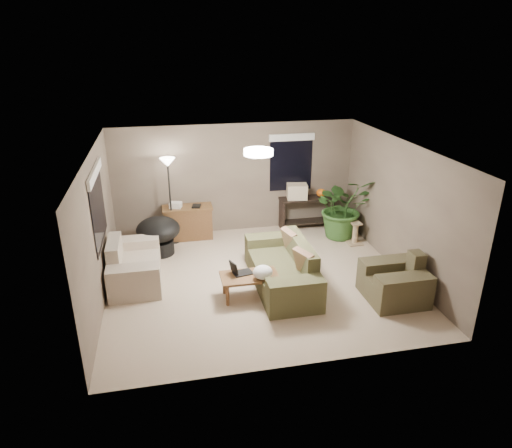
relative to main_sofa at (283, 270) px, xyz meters
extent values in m
plane|color=#BEA88D|center=(-0.41, 0.28, -0.29)|extent=(5.50, 5.50, 0.00)
plane|color=white|center=(-0.41, 0.28, 2.21)|extent=(5.50, 5.50, 0.00)
plane|color=#756656|center=(-0.41, 2.78, 0.96)|extent=(5.50, 0.00, 5.50)
plane|color=#756656|center=(-0.41, -2.22, 0.96)|extent=(5.50, 0.00, 5.50)
plane|color=#756656|center=(-3.16, 0.28, 0.96)|extent=(0.00, 5.00, 5.00)
plane|color=#756656|center=(2.34, 0.28, 0.96)|extent=(0.00, 5.00, 5.00)
cube|color=#454529|center=(-0.04, 0.00, -0.08)|extent=(0.95, 1.48, 0.42)
cube|color=#4B4A2D|center=(0.32, 0.00, 0.34)|extent=(0.22, 1.48, 0.43)
cube|color=#4C4B2D|center=(-0.04, -0.92, 0.01)|extent=(0.95, 0.36, 0.60)
cube|color=brown|center=(-0.04, 0.92, 0.01)|extent=(0.95, 0.36, 0.60)
cube|color=#8C7251|center=(0.26, -0.45, 0.36)|extent=(0.39, 0.50, 0.47)
cube|color=#8C7251|center=(0.26, 0.45, 0.36)|extent=(0.33, 0.49, 0.47)
cube|color=beige|center=(-2.65, 0.70, -0.08)|extent=(0.90, 0.88, 0.42)
cube|color=beige|center=(-2.99, 0.70, 0.34)|extent=(0.22, 0.88, 0.43)
cube|color=#BDB6A1|center=(-2.65, 0.08, 0.01)|extent=(0.90, 0.36, 0.60)
cube|color=beige|center=(-2.65, 1.32, 0.01)|extent=(0.90, 0.36, 0.60)
cube|color=brown|center=(1.75, -0.86, -0.08)|extent=(0.95, 0.28, 0.42)
cube|color=#4A442C|center=(2.11, -0.86, 0.34)|extent=(0.22, 0.28, 0.43)
cube|color=#49432C|center=(1.75, -1.18, 0.01)|extent=(0.95, 0.36, 0.60)
cube|color=#4D472E|center=(1.75, -0.54, 0.01)|extent=(0.95, 0.36, 0.60)
cube|color=brown|center=(-0.69, -0.29, 0.11)|extent=(1.00, 0.55, 0.04)
cylinder|color=brown|center=(-1.11, -0.49, -0.10)|extent=(0.06, 0.06, 0.38)
cylinder|color=brown|center=(-0.27, -0.49, -0.10)|extent=(0.06, 0.06, 0.38)
cylinder|color=brown|center=(-1.11, -0.09, -0.10)|extent=(0.06, 0.06, 0.38)
cylinder|color=brown|center=(-0.27, -0.09, -0.10)|extent=(0.06, 0.06, 0.38)
cube|color=black|center=(-0.79, -0.19, 0.13)|extent=(0.37, 0.29, 0.02)
cube|color=black|center=(-0.95, -0.19, 0.25)|extent=(0.15, 0.24, 0.22)
ellipsoid|color=white|center=(-0.49, -0.44, 0.24)|extent=(0.40, 0.37, 0.24)
cube|color=brown|center=(-1.56, 2.50, 0.06)|extent=(1.05, 0.45, 0.71)
cube|color=brown|center=(-1.56, 2.50, 0.44)|extent=(1.10, 0.50, 0.04)
cube|color=silver|center=(-1.81, 2.50, 0.52)|extent=(0.30, 0.26, 0.12)
cube|color=black|center=(-1.36, 2.45, 0.48)|extent=(0.23, 0.26, 0.04)
cube|color=black|center=(1.24, 2.55, 0.44)|extent=(1.30, 0.40, 0.04)
cube|color=black|center=(0.64, 2.55, 0.06)|extent=(0.05, 0.38, 0.71)
cube|color=black|center=(1.84, 2.55, 0.06)|extent=(0.05, 0.38, 0.71)
cube|color=black|center=(1.24, 2.55, -0.14)|extent=(1.25, 0.36, 0.03)
ellipsoid|color=orange|center=(1.59, 2.55, 0.55)|extent=(0.28, 0.28, 0.19)
cube|color=beige|center=(0.99, 2.55, 0.63)|extent=(0.51, 0.41, 0.34)
cylinder|color=black|center=(-2.21, 1.80, -0.14)|extent=(0.60, 0.60, 0.30)
ellipsoid|color=black|center=(-2.21, 1.80, 0.26)|extent=(1.17, 1.17, 0.50)
cylinder|color=black|center=(-1.91, 2.35, -0.28)|extent=(0.28, 0.28, 0.02)
cylinder|color=black|center=(-1.91, 2.35, 0.61)|extent=(0.04, 0.04, 1.78)
cone|color=white|center=(-1.91, 2.35, 1.53)|extent=(0.32, 0.32, 0.18)
cylinder|color=white|center=(-0.41, 0.28, 2.15)|extent=(0.50, 0.50, 0.10)
imported|color=#2D5923|center=(1.87, 1.87, 0.26)|extent=(1.29, 1.43, 1.11)
cube|color=tan|center=(2.01, 1.43, -0.28)|extent=(0.32, 0.32, 0.03)
cylinder|color=tan|center=(2.01, 1.43, -0.04)|extent=(0.12, 0.12, 0.44)
cube|color=tan|center=(2.01, 1.43, 0.19)|extent=(0.22, 0.22, 0.03)
cube|color=black|center=(-3.15, 0.58, 1.26)|extent=(0.01, 1.50, 1.30)
cube|color=white|center=(-3.13, 0.58, 1.86)|extent=(0.05, 1.56, 0.16)
cube|color=black|center=(0.89, 2.76, 1.26)|extent=(1.00, 0.01, 1.30)
cube|color=white|center=(0.89, 2.74, 1.86)|extent=(1.06, 0.05, 0.16)
camera|label=1|loc=(-1.99, -7.12, 3.93)|focal=32.00mm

